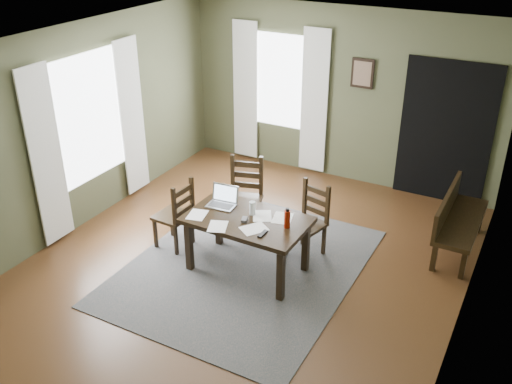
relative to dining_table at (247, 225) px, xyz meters
The scene contains 26 objects.
ground 0.64m from the dining_table, 152.70° to the left, with size 5.00×6.00×0.01m.
room_shell 1.17m from the dining_table, 152.70° to the left, with size 5.02×6.02×2.71m.
rug 0.63m from the dining_table, 152.70° to the left, with size 2.60×3.20×0.01m.
dining_table is the anchor object (origin of this frame).
chair_end 1.07m from the dining_table, behind, with size 0.44×0.44×0.95m.
chair_back_left 0.94m from the dining_table, 121.19° to the left, with size 0.57×0.57×1.04m.
chair_back_right 0.86m from the dining_table, 54.21° to the left, with size 0.51×0.51×0.95m.
bench 2.67m from the dining_table, 38.37° to the left, with size 0.45×1.41×0.79m.
laptop 0.48m from the dining_table, 159.17° to the left, with size 0.36×0.30×0.23m.
computer_mouse 0.13m from the dining_table, 86.75° to the right, with size 0.06×0.10×0.04m, color #3F3F42.
tv_remote 0.42m from the dining_table, 35.65° to the right, with size 0.05×0.17×0.02m, color black.
drinking_glass 0.20m from the dining_table, 85.53° to the left, with size 0.07×0.07×0.16m, color silver.
water_bottle 0.54m from the dining_table, ahead, with size 0.09×0.09×0.24m.
paper_a 0.60m from the dining_table, 159.33° to the right, with size 0.20×0.27×0.00m, color white.
paper_b 0.27m from the dining_table, 43.13° to the right, with size 0.22×0.29×0.00m, color white.
paper_c 0.20m from the dining_table, 44.87° to the left, with size 0.21×0.28×0.00m, color white.
paper_d 0.42m from the dining_table, 28.23° to the left, with size 0.22×0.28×0.00m, color white.
paper_e 0.39m from the dining_table, 121.84° to the right, with size 0.21×0.27×0.00m, color white.
window_left 2.67m from the dining_table, behind, with size 0.01×1.30×1.70m.
window_back 3.29m from the dining_table, 109.47° to the left, with size 1.00×0.01×1.50m.
curtain_left_near 2.63m from the dining_table, 166.76° to the right, with size 0.03×0.48×2.30m.
curtain_left_far 2.77m from the dining_table, 157.20° to the left, with size 0.03×0.48×2.30m.
curtain_back_left 3.46m from the dining_table, 119.50° to the left, with size 0.44×0.03×2.30m.
curtain_back_right 3.06m from the dining_table, 98.44° to the left, with size 0.44×0.03×2.30m.
framed_picture 3.21m from the dining_table, 84.49° to the left, with size 0.34×0.03×0.44m.
doorway_back 3.42m from the dining_table, 62.10° to the left, with size 1.30×0.03×2.10m.
Camera 1 is at (2.88, -5.06, 4.01)m, focal length 40.00 mm.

